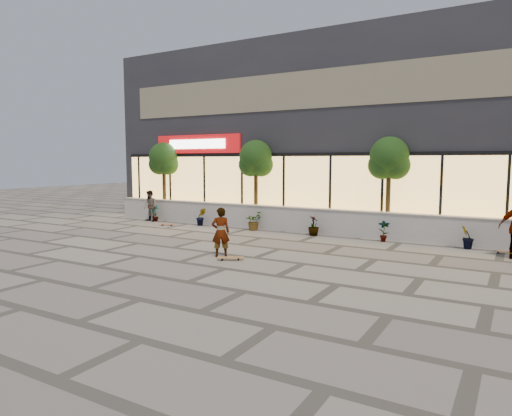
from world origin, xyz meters
The scene contains 17 objects.
ground centered at (0.00, 0.00, 0.00)m, with size 80.00×80.00×0.00m, color gray.
planter_wall centered at (0.00, 7.00, 0.52)m, with size 22.00×0.42×1.04m.
retail_building centered at (0.00, 12.49, 4.25)m, with size 24.00×9.17×8.50m.
shrub_a centered at (-8.50, 6.45, 0.41)m, with size 0.43×0.29×0.81m, color #163410.
shrub_b centered at (-5.70, 6.45, 0.41)m, with size 0.45×0.36×0.81m, color #163410.
shrub_c centered at (-2.90, 6.45, 0.41)m, with size 0.73×0.63×0.81m, color #163410.
shrub_d centered at (-0.10, 6.45, 0.41)m, with size 0.45×0.45×0.81m, color #163410.
shrub_e centered at (2.70, 6.45, 0.41)m, with size 0.43×0.29×0.81m, color #163410.
shrub_f centered at (5.50, 6.45, 0.41)m, with size 0.45×0.36×0.81m, color #163410.
tree_west centered at (-9.00, 7.70, 2.99)m, with size 1.60×1.50×3.92m.
tree_midwest centered at (-3.50, 7.70, 2.99)m, with size 1.60×1.50×3.92m.
tree_mideast centered at (2.50, 7.70, 2.99)m, with size 1.60×1.50×3.92m.
skater_center centered at (-1.01, 1.25, 0.77)m, with size 0.57×0.37×1.55m, color white.
skater_left centered at (-8.70, 6.30, 0.77)m, with size 0.74×0.58×1.53m, color tan.
skateboard_center centered at (-0.46, 0.97, 0.08)m, with size 0.78×0.59×0.10m.
skateboard_left centered at (-7.02, 5.59, 0.07)m, with size 0.71×0.45×0.08m.
skateboard_right_near centered at (6.68, 6.20, 0.07)m, with size 0.75×0.25×0.09m.
Camera 1 is at (6.99, -10.28, 2.99)m, focal length 32.00 mm.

